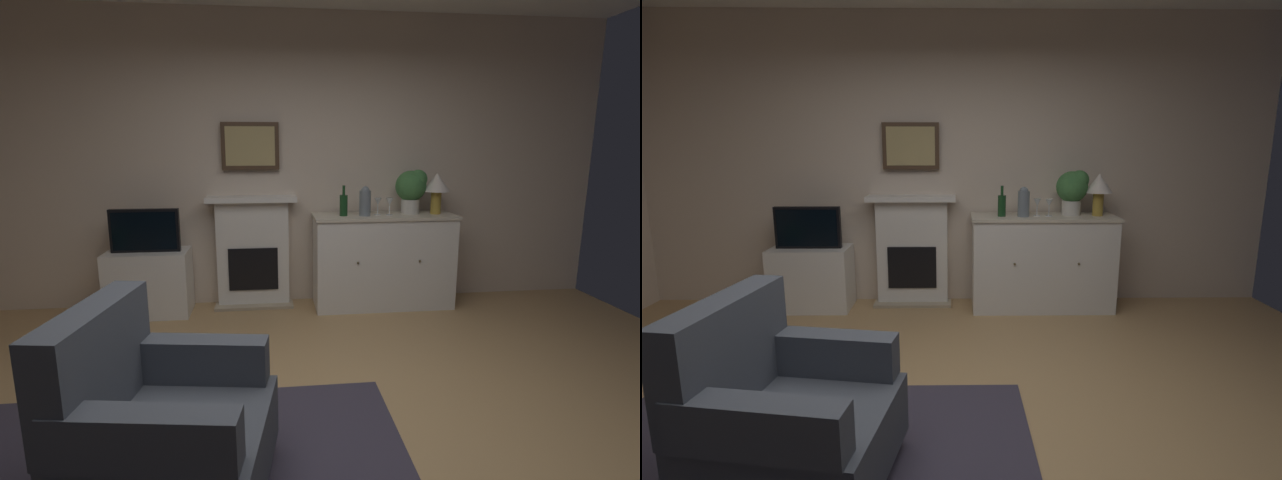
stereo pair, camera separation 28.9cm
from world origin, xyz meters
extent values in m
cube|color=tan|center=(0.00, 0.00, -0.05)|extent=(6.30, 4.92, 0.10)
cube|color=beige|center=(0.00, 2.43, 1.42)|extent=(6.30, 0.06, 2.83)
cube|color=white|center=(-0.43, 2.31, 0.53)|extent=(0.70, 0.18, 1.05)
cube|color=tan|center=(-0.43, 2.21, 0.01)|extent=(0.77, 0.20, 0.03)
cube|color=black|center=(-0.43, 2.21, 0.39)|extent=(0.48, 0.02, 0.42)
cube|color=white|center=(-0.43, 2.28, 1.07)|extent=(0.87, 0.27, 0.05)
cube|color=#473323|center=(-0.43, 2.35, 1.58)|extent=(0.55, 0.03, 0.45)
cube|color=tan|center=(-0.43, 2.33, 1.58)|extent=(0.47, 0.01, 0.37)
cube|color=white|center=(0.84, 2.12, 0.45)|extent=(1.35, 0.45, 0.89)
cube|color=beige|center=(0.84, 2.12, 0.91)|extent=(1.38, 0.48, 0.03)
sphere|color=brown|center=(0.54, 1.89, 0.51)|extent=(0.02, 0.02, 0.02)
sphere|color=brown|center=(1.14, 1.89, 0.51)|extent=(0.02, 0.02, 0.02)
cylinder|color=#B79338|center=(1.36, 2.12, 1.03)|extent=(0.10, 0.10, 0.22)
cone|color=silver|center=(1.36, 2.12, 1.23)|extent=(0.26, 0.26, 0.18)
cylinder|color=#193F1E|center=(0.44, 2.09, 1.02)|extent=(0.08, 0.08, 0.20)
cylinder|color=#193F1E|center=(0.44, 2.09, 1.17)|extent=(0.03, 0.03, 0.09)
cylinder|color=silver|center=(0.77, 2.12, 0.93)|extent=(0.06, 0.06, 0.00)
cylinder|color=silver|center=(0.77, 2.12, 0.97)|extent=(0.01, 0.01, 0.09)
cone|color=silver|center=(0.77, 2.12, 1.05)|extent=(0.07, 0.07, 0.07)
cylinder|color=silver|center=(0.88, 2.10, 0.93)|extent=(0.06, 0.06, 0.00)
cylinder|color=silver|center=(0.88, 2.10, 0.97)|extent=(0.01, 0.01, 0.09)
cone|color=silver|center=(0.88, 2.10, 1.05)|extent=(0.07, 0.07, 0.07)
cylinder|color=slate|center=(0.64, 2.07, 1.04)|extent=(0.11, 0.11, 0.24)
sphere|color=slate|center=(0.64, 2.07, 1.16)|extent=(0.08, 0.08, 0.08)
cube|color=white|center=(-1.41, 2.14, 0.31)|extent=(0.75, 0.42, 0.61)
cube|color=black|center=(-1.41, 2.12, 0.81)|extent=(0.62, 0.06, 0.40)
cube|color=black|center=(-1.41, 2.09, 0.81)|extent=(0.57, 0.01, 0.35)
cylinder|color=beige|center=(1.11, 2.17, 0.99)|extent=(0.18, 0.18, 0.14)
sphere|color=#3D753D|center=(1.11, 2.17, 1.19)|extent=(0.30, 0.30, 0.30)
sphere|color=#3D753D|center=(1.17, 2.14, 1.26)|extent=(0.18, 0.18, 0.18)
cube|color=#474C56|center=(-0.71, -0.32, 0.26)|extent=(0.91, 0.87, 0.32)
cube|color=#474C56|center=(-1.04, -0.27, 0.67)|extent=(0.27, 0.78, 0.50)
cube|color=#474C56|center=(-0.76, -0.63, 0.53)|extent=(0.73, 0.25, 0.22)
cube|color=#474C56|center=(-0.66, 0.00, 0.53)|extent=(0.73, 0.25, 0.22)
cylinder|color=#473323|center=(-0.32, -0.05, 0.05)|extent=(0.05, 0.05, 0.10)
cylinder|color=#473323|center=(-1.00, 0.05, 0.05)|extent=(0.05, 0.05, 0.10)
camera|label=1|loc=(-0.29, -2.20, 1.59)|focal=25.83mm
camera|label=2|loc=(0.00, -2.22, 1.59)|focal=25.83mm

